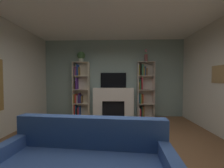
{
  "coord_description": "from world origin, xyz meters",
  "views": [
    {
      "loc": [
        0.11,
        -2.36,
        1.37
      ],
      "look_at": [
        0.0,
        1.04,
        1.26
      ],
      "focal_mm": 21.28,
      "sensor_mm": 36.0,
      "label": 1
    }
  ],
  "objects": [
    {
      "name": "vase_with_flowers",
      "position": [
        1.17,
        2.46,
        2.17
      ],
      "size": [
        0.11,
        0.11,
        0.46
      ],
      "color": "brown",
      "rests_on": "bookshelf_right"
    },
    {
      "name": "wall_back_accent",
      "position": [
        0.0,
        2.64,
        1.42
      ],
      "size": [
        5.26,
        0.06,
        2.84
      ],
      "primitive_type": "cube",
      "color": "gray",
      "rests_on": "ground_plane"
    },
    {
      "name": "ground_plane",
      "position": [
        0.0,
        0.0,
        0.0
      ],
      "size": [
        6.27,
        6.27,
        0.0
      ],
      "primitive_type": "plane",
      "color": "brown"
    },
    {
      "name": "bookshelf_right",
      "position": [
        1.1,
        2.49,
        0.99
      ],
      "size": [
        0.58,
        0.32,
        2.0
      ],
      "color": "beige",
      "rests_on": "ground_plane"
    },
    {
      "name": "potted_plant",
      "position": [
        -1.17,
        2.46,
        2.22
      ],
      "size": [
        0.29,
        0.29,
        0.39
      ],
      "color": "beige",
      "rests_on": "bookshelf_left"
    },
    {
      "name": "bookshelf_left",
      "position": [
        -1.24,
        2.49,
        0.94
      ],
      "size": [
        0.58,
        0.32,
        2.0
      ],
      "color": "beige",
      "rests_on": "ground_plane"
    },
    {
      "name": "tv",
      "position": [
        0.0,
        2.58,
        1.35
      ],
      "size": [
        0.95,
        0.06,
        0.55
      ],
      "primitive_type": "cube",
      "color": "black",
      "rests_on": "fireplace"
    },
    {
      "name": "fireplace",
      "position": [
        0.0,
        2.51,
        0.56
      ],
      "size": [
        1.59,
        0.5,
        1.06
      ],
      "color": "white",
      "rests_on": "ground_plane"
    }
  ]
}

